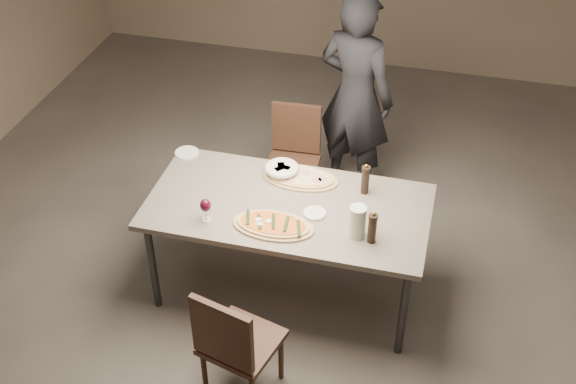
% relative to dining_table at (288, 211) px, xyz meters
% --- Properties ---
extents(room, '(7.00, 7.00, 7.00)m').
position_rel_dining_table_xyz_m(room, '(0.00, 0.00, 0.71)').
color(room, '#5D5650').
rests_on(room, ground).
extents(dining_table, '(1.80, 0.90, 0.75)m').
position_rel_dining_table_xyz_m(dining_table, '(0.00, 0.00, 0.00)').
color(dining_table, slate).
rests_on(dining_table, ground).
extents(zucchini_pizza, '(0.51, 0.28, 0.05)m').
position_rel_dining_table_xyz_m(zucchini_pizza, '(-0.03, -0.24, 0.07)').
color(zucchini_pizza, tan).
rests_on(zucchini_pizza, dining_table).
extents(ham_pizza, '(0.51, 0.28, 0.04)m').
position_rel_dining_table_xyz_m(ham_pizza, '(0.01, 0.28, 0.07)').
color(ham_pizza, tan).
rests_on(ham_pizza, dining_table).
extents(bread_basket, '(0.23, 0.23, 0.08)m').
position_rel_dining_table_xyz_m(bread_basket, '(-0.12, 0.29, 0.11)').
color(bread_basket, beige).
rests_on(bread_basket, dining_table).
extents(oil_dish, '(0.14, 0.14, 0.02)m').
position_rel_dining_table_xyz_m(oil_dish, '(0.19, -0.06, 0.07)').
color(oil_dish, white).
rests_on(oil_dish, dining_table).
extents(pepper_mill_left, '(0.06, 0.06, 0.22)m').
position_rel_dining_table_xyz_m(pepper_mill_left, '(0.45, 0.25, 0.16)').
color(pepper_mill_left, black).
rests_on(pepper_mill_left, dining_table).
extents(pepper_mill_right, '(0.06, 0.06, 0.22)m').
position_rel_dining_table_xyz_m(pepper_mill_right, '(0.57, -0.22, 0.16)').
color(pepper_mill_right, black).
rests_on(pepper_mill_right, dining_table).
extents(carafe, '(0.10, 0.10, 0.21)m').
position_rel_dining_table_xyz_m(carafe, '(0.48, -0.19, 0.16)').
color(carafe, silver).
rests_on(carafe, dining_table).
extents(wine_glass, '(0.07, 0.07, 0.16)m').
position_rel_dining_table_xyz_m(wine_glass, '(-0.45, -0.28, 0.17)').
color(wine_glass, silver).
rests_on(wine_glass, dining_table).
extents(side_plate, '(0.17, 0.17, 0.01)m').
position_rel_dining_table_xyz_m(side_plate, '(-0.83, 0.38, 0.06)').
color(side_plate, white).
rests_on(side_plate, dining_table).
extents(chair_near, '(0.49, 0.49, 0.85)m').
position_rel_dining_table_xyz_m(chair_near, '(-0.07, -0.94, -0.22)').
color(chair_near, '#41271B').
rests_on(chair_near, ground).
extents(chair_far, '(0.42, 0.42, 0.84)m').
position_rel_dining_table_xyz_m(chair_far, '(-0.21, 0.98, -0.22)').
color(chair_far, '#41271B').
rests_on(chair_far, ground).
extents(diner, '(0.72, 0.59, 1.70)m').
position_rel_dining_table_xyz_m(diner, '(0.20, 1.29, 0.16)').
color(diner, black).
rests_on(diner, ground).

